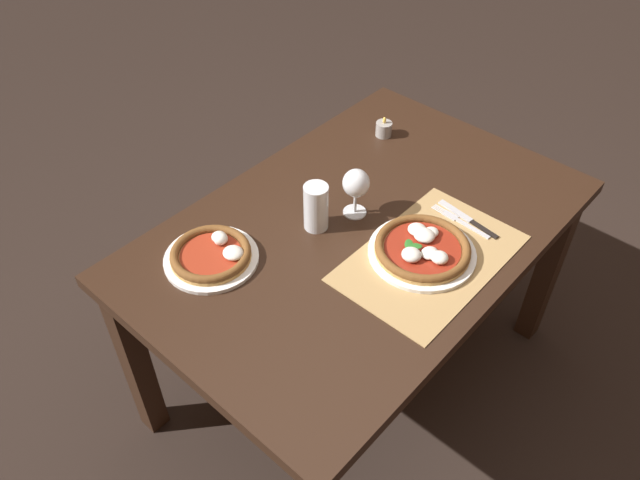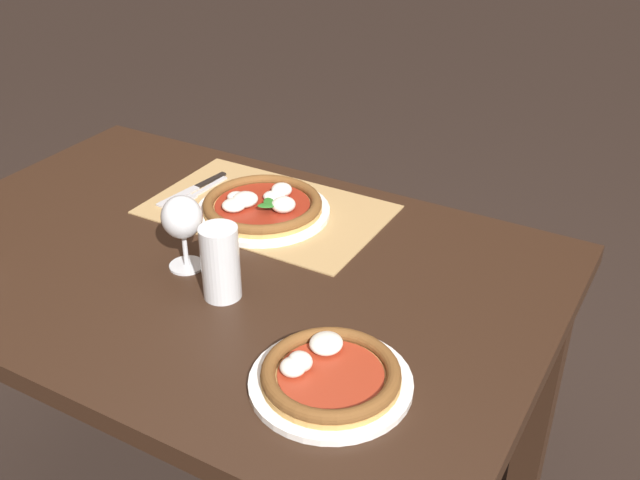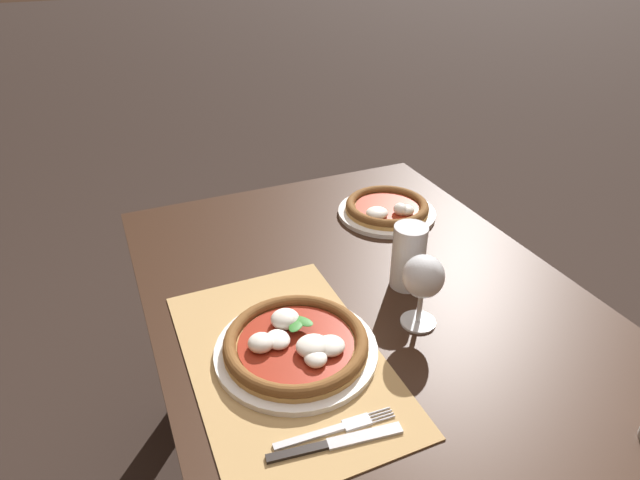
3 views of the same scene
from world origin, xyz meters
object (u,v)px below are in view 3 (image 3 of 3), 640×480
Objects in this scene: pizza_near at (296,344)px; pint_glass at (408,258)px; knife at (336,443)px; fork at (336,429)px; wine_glass at (423,279)px; pizza_far at (387,209)px.

pint_glass is at bearing 109.88° from pizza_near.
knife is (0.32, -0.32, -0.06)m from pint_glass.
pint_glass is at bearing 133.97° from fork.
pizza_near is at bearing -70.12° from pint_glass.
fork is (0.19, -0.01, -0.02)m from pizza_near.
wine_glass is at bearing 86.98° from pizza_near.
fork is 0.93× the size of knife.
pizza_near is at bearing 178.24° from fork.
pizza_near is 0.19m from fork.
pizza_near is at bearing -93.02° from wine_glass.
knife reaches higher than fork.
wine_glass reaches higher than fork.
pint_glass is (-0.12, 0.05, -0.04)m from wine_glass.
wine_glass is at bearing 123.68° from fork.
pint_glass is 0.67× the size of knife.
fork is (0.17, -0.26, -0.10)m from wine_glass.
pizza_near reaches higher than knife.
wine_glass is 0.77× the size of fork.
wine_glass is 0.35m from knife.
pizza_far is at bearing 144.26° from fork.
knife is at bearing -35.37° from pizza_far.
wine_glass reaches higher than knife.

